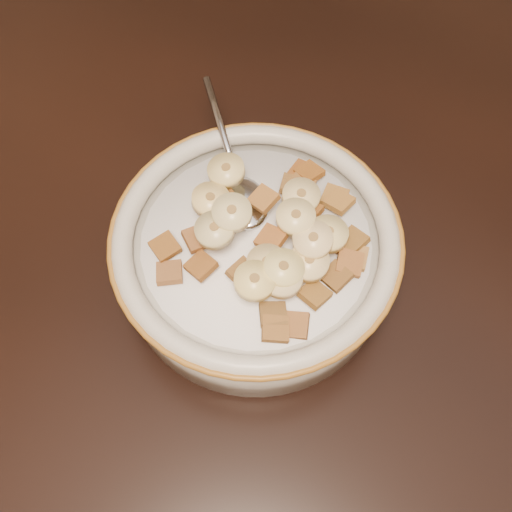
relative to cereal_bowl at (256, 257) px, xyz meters
The scene contains 43 objects.
floor 0.86m from the cereal_bowl, 32.53° to the left, with size 4.00×4.50×0.10m, color #422816.
cereal_bowl is the anchor object (origin of this frame).
milk 0.03m from the cereal_bowl, ahead, with size 0.19×0.19×0.00m, color white.
spoon 0.05m from the cereal_bowl, 140.27° to the left, with size 0.04×0.05×0.01m, color #B1B5BF.
cereal_square_0 0.07m from the cereal_bowl, 92.80° to the left, with size 0.02×0.02×0.01m, color brown.
cereal_square_1 0.09m from the cereal_bowl, 21.47° to the left, with size 0.02×0.02×0.01m, color olive.
cereal_square_2 0.05m from the cereal_bowl, ahead, with size 0.02×0.02×0.01m, color #954F1F.
cereal_square_3 0.09m from the cereal_bowl, 59.54° to the left, with size 0.02×0.02×0.01m, color #966224.
cereal_square_4 0.09m from the cereal_bowl, 31.17° to the left, with size 0.02×0.02×0.01m, color olive.
cereal_square_5 0.08m from the cereal_bowl, ahead, with size 0.02×0.02×0.01m, color brown.
cereal_square_6 0.06m from the cereal_bowl, 112.25° to the left, with size 0.02×0.02×0.01m, color brown.
cereal_square_7 0.08m from the cereal_bowl, 143.49° to the left, with size 0.02×0.02×0.01m, color brown.
cereal_square_8 0.07m from the cereal_bowl, 34.61° to the left, with size 0.02×0.02×0.01m, color brown.
cereal_square_9 0.08m from the cereal_bowl, 121.10° to the right, with size 0.02×0.02×0.01m, color brown.
cereal_square_10 0.08m from the cereal_bowl, 44.93° to the right, with size 0.02×0.02×0.01m, color brown.
cereal_square_11 0.06m from the cereal_bowl, 138.51° to the right, with size 0.02×0.02×0.01m, color brown.
cereal_square_12 0.07m from the cereal_bowl, 87.59° to the left, with size 0.02×0.02×0.01m, color brown.
cereal_square_13 0.09m from the cereal_bowl, 34.57° to the right, with size 0.02×0.02×0.01m, color brown.
cereal_square_14 0.09m from the cereal_bowl, 88.94° to the left, with size 0.02×0.02×0.01m, color #98571B.
cereal_square_15 0.06m from the cereal_bowl, 70.34° to the right, with size 0.02×0.02×0.01m, color brown.
cereal_square_16 0.06m from the cereal_bowl, 59.93° to the left, with size 0.02×0.02×0.01m, color brown.
cereal_square_17 0.08m from the cereal_bowl, 14.82° to the right, with size 0.02×0.02×0.01m, color brown.
cereal_square_18 0.09m from the cereal_bowl, 93.29° to the left, with size 0.02×0.02×0.01m, color brown.
cereal_square_19 0.08m from the cereal_bowl, 65.47° to the left, with size 0.02×0.02×0.01m, color brown.
cereal_square_20 0.09m from the cereal_bowl, 15.57° to the left, with size 0.02×0.02×0.01m, color brown.
cereal_square_21 0.09m from the cereal_bowl, 45.49° to the right, with size 0.02×0.02×0.01m, color brown.
cereal_square_22 0.06m from the cereal_bowl, 35.27° to the left, with size 0.02×0.02×0.01m, color brown.
cereal_square_23 0.08m from the cereal_bowl, 138.04° to the right, with size 0.02×0.02×0.01m, color brown.
cereal_square_24 0.06m from the cereal_bowl, 162.50° to the left, with size 0.02×0.02×0.01m, color brown.
cereal_square_25 0.06m from the cereal_bowl, 111.97° to the right, with size 0.02×0.02×0.01m, color #945727.
banana_slice_0 0.07m from the cereal_bowl, 31.98° to the right, with size 0.03×0.03×0.01m, color beige.
banana_slice_1 0.07m from the cereal_bowl, 132.74° to the right, with size 0.03×0.03×0.01m, color #CEBB89.
banana_slice_2 0.08m from the cereal_bowl, 149.20° to the left, with size 0.03×0.03×0.01m, color #E1D473.
banana_slice_3 0.07m from the cereal_bowl, ahead, with size 0.03×0.03×0.01m, color #CDB878.
banana_slice_4 0.07m from the cereal_bowl, 41.45° to the left, with size 0.03×0.03×0.01m, color #EBE093.
banana_slice_5 0.07m from the cereal_bowl, 14.26° to the left, with size 0.03×0.03×0.01m, color #FFE196.
banana_slice_6 0.07m from the cereal_bowl, 72.69° to the left, with size 0.03×0.03×0.01m, color #D3B87A.
banana_slice_7 0.07m from the cereal_bowl, 28.08° to the right, with size 0.03×0.03×0.01m, color #EEDE7E.
banana_slice_8 0.07m from the cereal_bowl, 156.97° to the right, with size 0.03×0.03×0.01m, color beige.
banana_slice_9 0.07m from the cereal_bowl, behind, with size 0.03×0.03×0.01m, color #E0C074.
banana_slice_10 0.08m from the cereal_bowl, 27.60° to the left, with size 0.03×0.03×0.01m, color #E1CA7E.
banana_slice_11 0.07m from the cereal_bowl, 56.95° to the right, with size 0.03×0.03×0.01m, color #F5E586.
banana_slice_12 0.06m from the cereal_bowl, 42.53° to the right, with size 0.03×0.03×0.01m, color #C8B387.
Camera 1 is at (-0.08, -0.33, 1.21)m, focal length 40.00 mm.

